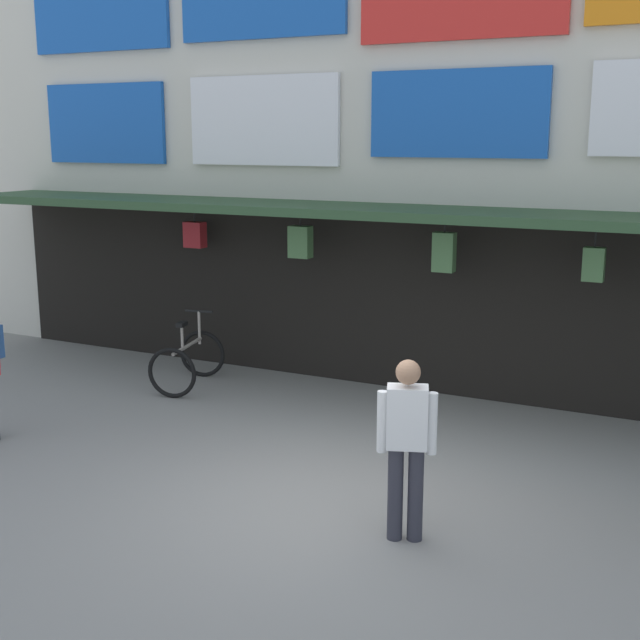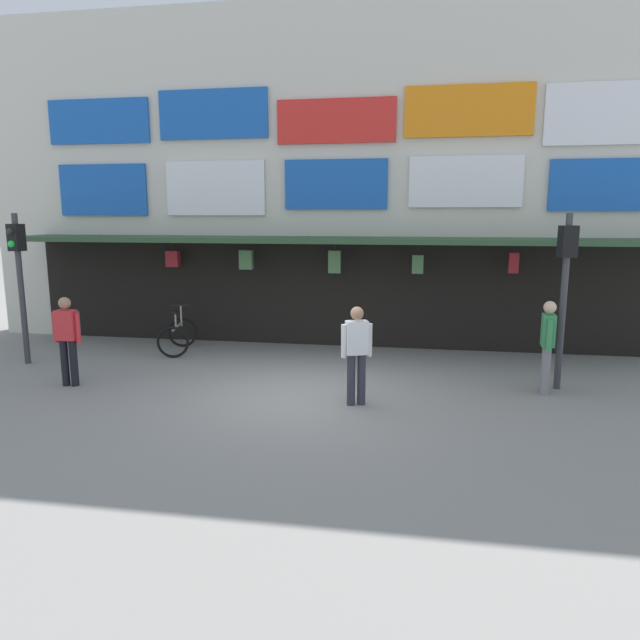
{
  "view_description": "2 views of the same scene",
  "coord_description": "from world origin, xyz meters",
  "px_view_note": "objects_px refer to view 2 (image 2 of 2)",
  "views": [
    {
      "loc": [
        3.42,
        -7.05,
        3.57
      ],
      "look_at": [
        -0.7,
        1.3,
        1.53
      ],
      "focal_mm": 47.19,
      "sensor_mm": 36.0,
      "label": 1
    },
    {
      "loc": [
        1.98,
        -9.71,
        3.17
      ],
      "look_at": [
        0.14,
        0.97,
        1.18
      ],
      "focal_mm": 32.31,
      "sensor_mm": 36.0,
      "label": 2
    }
  ],
  "objects_px": {
    "traffic_light_near": "(18,264)",
    "pedestrian_in_yellow": "(68,334)",
    "pedestrian_in_white": "(357,350)",
    "traffic_light_far": "(565,273)",
    "pedestrian_in_purple": "(547,342)",
    "bicycle_parked": "(178,336)"
  },
  "relations": [
    {
      "from": "traffic_light_near",
      "to": "traffic_light_far",
      "type": "height_order",
      "value": "same"
    },
    {
      "from": "traffic_light_near",
      "to": "pedestrian_in_yellow",
      "type": "distance_m",
      "value": 2.58
    },
    {
      "from": "pedestrian_in_white",
      "to": "traffic_light_near",
      "type": "bearing_deg",
      "value": 168.15
    },
    {
      "from": "traffic_light_near",
      "to": "bicycle_parked",
      "type": "bearing_deg",
      "value": 28.72
    },
    {
      "from": "pedestrian_in_white",
      "to": "pedestrian_in_purple",
      "type": "distance_m",
      "value": 3.48
    },
    {
      "from": "traffic_light_near",
      "to": "pedestrian_in_yellow",
      "type": "height_order",
      "value": "traffic_light_near"
    },
    {
      "from": "pedestrian_in_yellow",
      "to": "pedestrian_in_purple",
      "type": "xyz_separation_m",
      "value": [
        8.68,
        0.98,
        -0.04
      ]
    },
    {
      "from": "traffic_light_near",
      "to": "pedestrian_in_yellow",
      "type": "relative_size",
      "value": 1.9
    },
    {
      "from": "bicycle_parked",
      "to": "pedestrian_in_yellow",
      "type": "bearing_deg",
      "value": -107.54
    },
    {
      "from": "bicycle_parked",
      "to": "pedestrian_in_white",
      "type": "xyz_separation_m",
      "value": [
        4.51,
        -3.07,
        0.55
      ]
    },
    {
      "from": "traffic_light_near",
      "to": "bicycle_parked",
      "type": "xyz_separation_m",
      "value": [
        2.8,
        1.53,
        -1.75
      ]
    },
    {
      "from": "traffic_light_near",
      "to": "pedestrian_in_white",
      "type": "relative_size",
      "value": 1.9
    },
    {
      "from": "bicycle_parked",
      "to": "traffic_light_near",
      "type": "bearing_deg",
      "value": -151.28
    },
    {
      "from": "bicycle_parked",
      "to": "pedestrian_in_purple",
      "type": "height_order",
      "value": "pedestrian_in_purple"
    },
    {
      "from": "pedestrian_in_purple",
      "to": "pedestrian_in_white",
      "type": "bearing_deg",
      "value": -159.98
    },
    {
      "from": "bicycle_parked",
      "to": "pedestrian_in_white",
      "type": "relative_size",
      "value": 0.76
    },
    {
      "from": "traffic_light_near",
      "to": "pedestrian_in_yellow",
      "type": "bearing_deg",
      "value": -34.87
    },
    {
      "from": "bicycle_parked",
      "to": "pedestrian_in_yellow",
      "type": "relative_size",
      "value": 0.76
    },
    {
      "from": "pedestrian_in_purple",
      "to": "traffic_light_far",
      "type": "bearing_deg",
      "value": 50.97
    },
    {
      "from": "pedestrian_in_yellow",
      "to": "pedestrian_in_white",
      "type": "relative_size",
      "value": 1.0
    },
    {
      "from": "traffic_light_near",
      "to": "traffic_light_far",
      "type": "bearing_deg",
      "value": 0.1
    },
    {
      "from": "pedestrian_in_yellow",
      "to": "pedestrian_in_white",
      "type": "bearing_deg",
      "value": -2.25
    }
  ]
}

